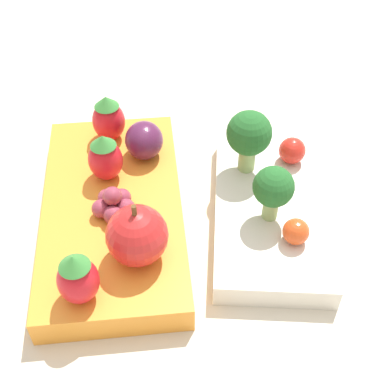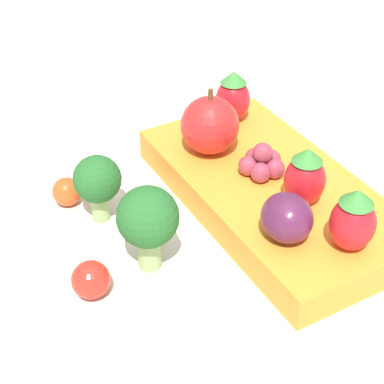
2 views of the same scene
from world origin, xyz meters
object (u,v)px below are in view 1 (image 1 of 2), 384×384
at_px(cherry_tomato_0, 292,151).
at_px(bento_box_savoury, 270,210).
at_px(grape_cluster, 114,204).
at_px(apple, 137,235).
at_px(strawberry_1, 108,118).
at_px(broccoli_floret_0, 249,135).
at_px(strawberry_0, 78,278).
at_px(broccoli_floret_1, 273,189).
at_px(bento_box_fruit, 113,213).
at_px(plum, 144,140).
at_px(strawberry_2, 105,158).
at_px(cherry_tomato_1, 296,232).

bearing_deg(cherry_tomato_0, bento_box_savoury, -25.83).
relative_size(cherry_tomato_0, grape_cluster, 0.68).
height_order(cherry_tomato_0, grape_cluster, grape_cluster).
bearing_deg(apple, strawberry_1, -167.54).
bearing_deg(broccoli_floret_0, strawberry_0, -44.57).
bearing_deg(broccoli_floret_1, bento_box_fruit, -97.31).
distance_m(plum, grape_cluster, 0.07).
distance_m(apple, strawberry_2, 0.09).
xyz_separation_m(cherry_tomato_0, apple, (0.11, -0.13, 0.02)).
bearing_deg(broccoli_floret_1, cherry_tomato_1, 31.46).
bearing_deg(broccoli_floret_1, cherry_tomato_0, 156.78).
bearing_deg(cherry_tomato_1, cherry_tomato_0, 172.26).
bearing_deg(strawberry_0, cherry_tomato_1, 106.79).
bearing_deg(strawberry_1, cherry_tomato_0, 78.12).
height_order(strawberry_0, plum, strawberry_0).
xyz_separation_m(bento_box_savoury, strawberry_0, (0.09, -0.15, 0.04)).
relative_size(bento_box_savoury, cherry_tomato_1, 8.96).
bearing_deg(plum, strawberry_1, -127.87).
relative_size(strawberry_1, strawberry_2, 1.02).
bearing_deg(strawberry_0, strawberry_1, 177.39).
relative_size(plum, grape_cluster, 1.04).
height_order(strawberry_0, strawberry_1, strawberry_1).
xyz_separation_m(broccoli_floret_1, grape_cluster, (-0.01, -0.13, -0.02)).
bearing_deg(bento_box_savoury, cherry_tomato_1, 15.67).
relative_size(bento_box_savoury, grape_cluster, 5.32).
xyz_separation_m(broccoli_floret_0, strawberry_0, (0.13, -0.13, -0.01)).
distance_m(broccoli_floret_0, grape_cluster, 0.13).
bearing_deg(plum, cherry_tomato_1, 49.36).
bearing_deg(strawberry_0, cherry_tomato_0, 129.32).
bearing_deg(strawberry_2, plum, 131.05).
relative_size(bento_box_savoury, apple, 3.46).
xyz_separation_m(bento_box_fruit, grape_cluster, (0.01, 0.00, 0.02)).
bearing_deg(broccoli_floret_1, plum, -126.41).
bearing_deg(strawberry_1, plum, 52.13).
distance_m(bento_box_fruit, apple, 0.07).
height_order(cherry_tomato_0, plum, plum).
relative_size(broccoli_floret_1, strawberry_0, 1.12).
bearing_deg(cherry_tomato_1, bento_box_savoury, -164.33).
distance_m(bento_box_fruit, grape_cluster, 0.03).
distance_m(bento_box_savoury, plum, 0.13).
height_order(cherry_tomato_1, strawberry_2, strawberry_2).
bearing_deg(grape_cluster, broccoli_floret_1, 87.43).
xyz_separation_m(bento_box_fruit, apple, (0.06, 0.02, 0.04)).
height_order(bento_box_fruit, plum, plum).
relative_size(bento_box_savoury, strawberry_0, 4.18).
bearing_deg(bento_box_fruit, broccoli_floret_1, 82.69).
distance_m(broccoli_floret_1, strawberry_0, 0.16).
bearing_deg(strawberry_2, broccoli_floret_1, 70.27).
distance_m(strawberry_0, plum, 0.16).
xyz_separation_m(broccoli_floret_1, cherry_tomato_1, (0.03, 0.02, -0.02)).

